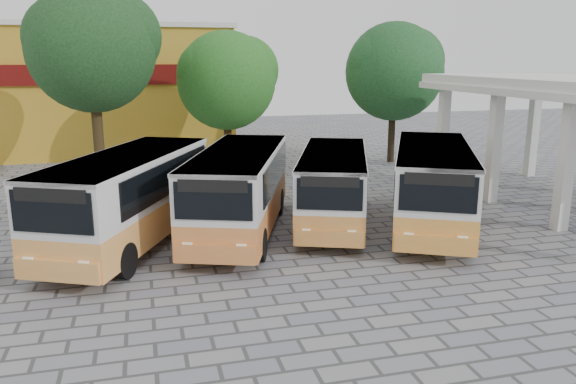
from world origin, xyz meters
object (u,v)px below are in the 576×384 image
object	(u,v)px
bus_centre_left	(239,186)
bus_far_right	(432,181)
bus_far_left	(129,194)
bus_centre_right	(333,183)

from	to	relation	value
bus_centre_left	bus_far_right	bearing A→B (deg)	11.19
bus_far_left	bus_centre_right	world-z (taller)	bus_far_left
bus_far_left	bus_far_right	world-z (taller)	bus_far_left
bus_far_left	bus_far_right	xyz separation A→B (m)	(10.79, -0.68, -0.03)
bus_far_left	bus_centre_right	bearing A→B (deg)	30.52
bus_centre_left	bus_far_right	world-z (taller)	bus_far_right
bus_centre_left	bus_centre_right	bearing A→B (deg)	24.82
bus_centre_right	bus_far_right	bearing A→B (deg)	-1.28
bus_centre_left	bus_far_right	size ratio (longest dim) A/B	0.99
bus_far_left	bus_centre_right	distance (m)	7.46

